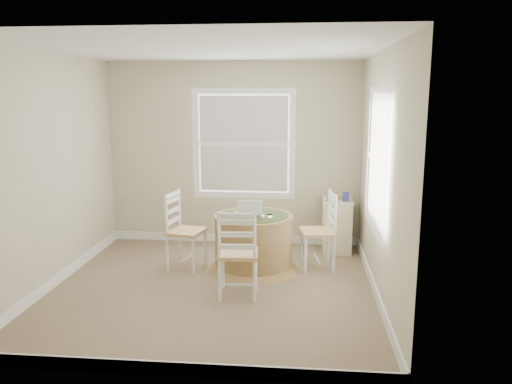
# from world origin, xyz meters

# --- Properties ---
(room) EXTENTS (3.64, 3.64, 2.64)m
(room) POSITION_xyz_m (0.17, 0.16, 1.30)
(room) COLOR #78664C
(room) RESTS_ON ground
(round_table) EXTENTS (1.15, 1.15, 0.70)m
(round_table) POSITION_xyz_m (0.40, 0.67, 0.38)
(round_table) COLOR #9A7745
(round_table) RESTS_ON ground
(chair_left) EXTENTS (0.48, 0.49, 0.95)m
(chair_left) POSITION_xyz_m (-0.44, 0.63, 0.47)
(chair_left) COLOR white
(chair_left) RESTS_ON ground
(chair_near) EXTENTS (0.44, 0.42, 0.95)m
(chair_near) POSITION_xyz_m (0.32, -0.17, 0.47)
(chair_near) COLOR white
(chair_near) RESTS_ON ground
(chair_right) EXTENTS (0.45, 0.47, 0.95)m
(chair_right) POSITION_xyz_m (1.19, 0.78, 0.47)
(chair_right) COLOR white
(chair_right) RESTS_ON ground
(laptop) EXTENTS (0.35, 0.32, 0.21)m
(laptop) POSITION_xyz_m (0.34, 0.69, 0.72)
(laptop) COLOR white
(laptop) RESTS_ON round_table
(mouse) EXTENTS (0.05, 0.09, 0.03)m
(mouse) POSITION_xyz_m (0.52, 0.60, 0.70)
(mouse) COLOR white
(mouse) RESTS_ON round_table
(phone) EXTENTS (0.05, 0.09, 0.02)m
(phone) POSITION_xyz_m (0.61, 0.58, 0.69)
(phone) COLOR #B7BABF
(phone) RESTS_ON round_table
(keys) EXTENTS (0.06, 0.05, 0.02)m
(keys) POSITION_xyz_m (0.60, 0.71, 0.70)
(keys) COLOR black
(keys) RESTS_ON round_table
(corner_chest) EXTENTS (0.41, 0.55, 0.73)m
(corner_chest) POSITION_xyz_m (1.47, 1.53, 0.36)
(corner_chest) COLOR beige
(corner_chest) RESTS_ON ground
(tissue_box) EXTENTS (0.12, 0.12, 0.10)m
(tissue_box) POSITION_xyz_m (1.38, 1.41, 0.78)
(tissue_box) COLOR #505FB8
(tissue_box) RESTS_ON corner_chest
(box_yellow) EXTENTS (0.15, 0.10, 0.06)m
(box_yellow) POSITION_xyz_m (1.55, 1.55, 0.76)
(box_yellow) COLOR gold
(box_yellow) RESTS_ON corner_chest
(box_blue) EXTENTS (0.08, 0.08, 0.12)m
(box_blue) POSITION_xyz_m (1.57, 1.43, 0.79)
(box_blue) COLOR #313494
(box_blue) RESTS_ON corner_chest
(cup_cream) EXTENTS (0.07, 0.07, 0.09)m
(cup_cream) POSITION_xyz_m (1.40, 1.65, 0.77)
(cup_cream) COLOR beige
(cup_cream) RESTS_ON corner_chest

